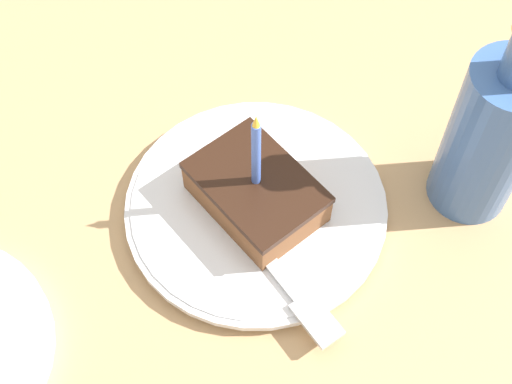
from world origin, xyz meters
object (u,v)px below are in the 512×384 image
(cake_slice, at_px, (256,191))
(fork, at_px, (271,263))
(bottle, at_px, (492,134))
(plate, at_px, (256,207))

(cake_slice, distance_m, fork, 0.06)
(bottle, bearing_deg, cake_slice, 147.14)
(plate, distance_m, cake_slice, 0.03)
(plate, bearing_deg, bottle, -32.87)
(plate, xyz_separation_m, fork, (-0.03, -0.06, 0.01))
(plate, relative_size, bottle, 1.09)
(fork, xyz_separation_m, bottle, (0.20, -0.05, 0.07))
(plate, relative_size, cake_slice, 1.89)
(plate, xyz_separation_m, cake_slice, (0.00, -0.00, 0.03))
(fork, relative_size, bottle, 0.92)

